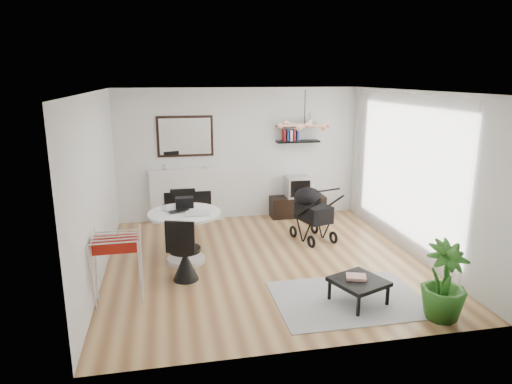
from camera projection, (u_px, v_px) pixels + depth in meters
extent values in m
plane|color=#936138|center=(265.00, 262.00, 7.39)|extent=(5.00, 5.00, 0.00)
plane|color=white|center=(266.00, 91.00, 6.72)|extent=(5.00, 5.00, 0.00)
plane|color=white|center=(239.00, 154.00, 9.43)|extent=(5.00, 0.00, 5.00)
plane|color=white|center=(96.00, 188.00, 6.58)|extent=(0.00, 5.00, 5.00)
plane|color=white|center=(413.00, 174.00, 7.53)|extent=(0.00, 5.00, 5.00)
cube|color=white|center=(401.00, 172.00, 7.70)|extent=(0.04, 3.60, 2.60)
cube|color=white|center=(188.00, 195.00, 9.34)|extent=(1.50, 0.15, 1.10)
cube|color=black|center=(188.00, 199.00, 9.30)|extent=(0.95, 0.06, 0.32)
cube|color=black|center=(185.00, 136.00, 9.11)|extent=(1.12, 0.03, 0.82)
cube|color=white|center=(185.00, 136.00, 9.09)|extent=(1.02, 0.01, 0.72)
cube|color=black|center=(298.00, 141.00, 9.47)|extent=(0.90, 0.25, 0.04)
cube|color=black|center=(298.00, 126.00, 9.40)|extent=(0.90, 0.25, 0.04)
cube|color=black|center=(298.00, 206.00, 9.74)|extent=(1.16, 0.41, 0.44)
cube|color=#B4B3B6|center=(298.00, 186.00, 9.63)|extent=(0.50, 0.44, 0.44)
cube|color=black|center=(300.00, 189.00, 9.42)|extent=(0.43, 0.01, 0.35)
cylinder|color=white|center=(186.00, 259.00, 7.39)|extent=(0.61, 0.61, 0.07)
cylinder|color=white|center=(185.00, 236.00, 7.30)|extent=(0.15, 0.15, 0.72)
cylinder|color=white|center=(184.00, 213.00, 7.20)|extent=(1.14, 1.14, 0.04)
imported|color=black|center=(180.00, 212.00, 7.16)|extent=(0.40, 0.34, 0.03)
cube|color=black|center=(184.00, 202.00, 7.42)|extent=(0.29, 0.18, 0.17)
cube|color=silver|center=(197.00, 213.00, 7.11)|extent=(0.41, 0.35, 0.01)
cylinder|color=white|center=(164.00, 208.00, 7.25)|extent=(0.06, 0.06, 0.11)
cylinder|color=black|center=(184.00, 221.00, 7.89)|extent=(0.48, 0.48, 0.05)
cone|color=black|center=(185.00, 235.00, 7.95)|extent=(0.39, 0.39, 0.46)
cube|color=black|center=(183.00, 202.00, 8.03)|extent=(0.43, 0.05, 0.49)
cylinder|color=black|center=(185.00, 249.00, 6.63)|extent=(0.46, 0.46, 0.05)
cone|color=black|center=(186.00, 265.00, 6.69)|extent=(0.38, 0.38, 0.44)
cube|color=black|center=(180.00, 237.00, 6.36)|extent=(0.41, 0.18, 0.47)
cube|color=#99110D|center=(116.00, 243.00, 5.86)|extent=(0.55, 0.32, 0.15)
cube|color=black|center=(314.00, 212.00, 8.26)|extent=(0.59, 0.74, 0.30)
ellipsoid|color=black|center=(308.00, 197.00, 8.37)|extent=(0.52, 0.52, 0.37)
cylinder|color=black|center=(328.00, 190.00, 7.78)|extent=(0.47, 0.16, 0.03)
torus|color=black|center=(293.00, 232.00, 8.52)|extent=(0.11, 0.23, 0.23)
torus|color=black|center=(314.00, 228.00, 8.73)|extent=(0.11, 0.23, 0.23)
torus|color=black|center=(311.00, 242.00, 7.99)|extent=(0.11, 0.23, 0.23)
torus|color=black|center=(333.00, 238.00, 8.20)|extent=(0.11, 0.23, 0.23)
cube|color=gray|center=(348.00, 299.00, 6.13)|extent=(1.96, 1.42, 0.01)
cube|color=black|center=(359.00, 282.00, 5.97)|extent=(0.80, 0.80, 0.05)
cube|color=black|center=(358.00, 306.00, 5.65)|extent=(0.04, 0.04, 0.26)
cube|color=black|center=(387.00, 295.00, 5.94)|extent=(0.04, 0.04, 0.26)
cube|color=black|center=(329.00, 290.00, 6.08)|extent=(0.04, 0.04, 0.26)
cube|color=black|center=(358.00, 281.00, 6.37)|extent=(0.04, 0.04, 0.26)
cube|color=#B7422D|center=(356.00, 277.00, 6.00)|extent=(0.31, 0.27, 0.04)
imported|color=#28611B|center=(444.00, 281.00, 5.55)|extent=(0.62, 0.62, 0.98)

